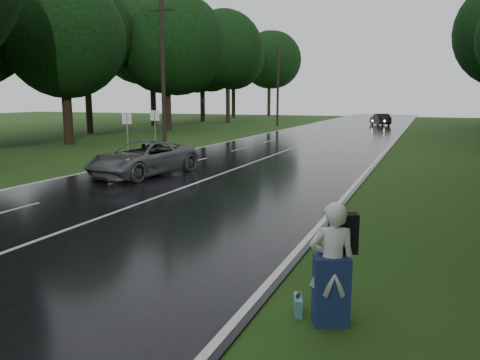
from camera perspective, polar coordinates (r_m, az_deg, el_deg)
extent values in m
plane|color=#214113|center=(11.77, -24.31, -7.25)|extent=(160.00, 160.00, 0.00)
cube|color=black|center=(29.07, 5.37, 3.48)|extent=(12.00, 140.00, 0.04)
cube|color=silver|center=(29.06, 5.38, 3.53)|extent=(0.12, 140.00, 0.01)
imported|color=#4C4F51|center=(20.34, -11.77, 2.62)|extent=(3.23, 5.55, 1.45)
imported|color=black|center=(59.22, 16.79, 7.12)|extent=(2.92, 4.50, 1.40)
imported|color=silver|center=(7.03, 11.19, -10.04)|extent=(0.79, 0.66, 1.85)
cube|color=navy|center=(7.18, 11.08, -13.11)|extent=(0.61, 0.51, 1.04)
cube|color=black|center=(7.12, 12.50, -6.36)|extent=(0.47, 0.36, 0.59)
cube|color=teal|center=(7.55, 7.10, -14.94)|extent=(0.24, 0.41, 0.28)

